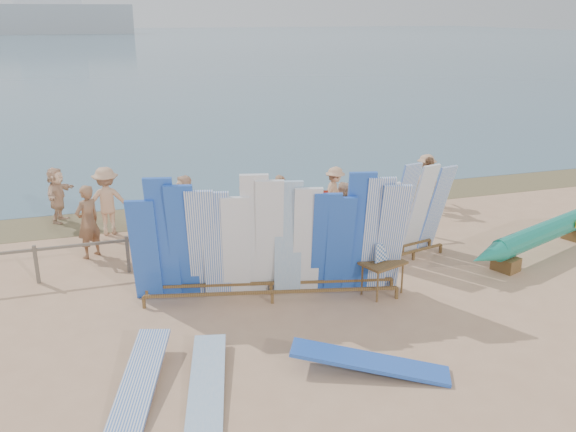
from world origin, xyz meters
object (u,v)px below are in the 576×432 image
object	(u,v)px
stroller	(319,219)
beachgoer_8	(342,210)
beachgoer_1	(88,222)
beachgoer_5	(185,202)
beachgoer_3	(107,201)
beachgoer_extra_0	(426,179)
beachgoer_9	(335,193)
flat_board_d	(369,372)
flat_board_e	(140,390)
beachgoer_7	(281,203)
flat_board_b	(207,387)
beachgoer_4	(164,223)
outrigger_canoe	(545,233)
beachgoer_11	(57,195)
beach_chair_right	(263,230)
beachgoer_2	(156,226)
side_surfboard_rack	(411,214)
beach_chair_left	(202,243)
vendor_table	(382,277)
beachgoer_6	(247,210)
beachgoer_10	(428,184)
main_surfboard_rack	(271,243)

from	to	relation	value
stroller	beachgoer_8	xyz separation A→B (m)	(0.56, -0.28, 0.30)
beachgoer_1	beachgoer_5	distance (m)	2.93
beachgoer_3	beachgoer_extra_0	xyz separation A→B (m)	(9.70, -0.17, -0.14)
beachgoer_9	flat_board_d	bearing A→B (deg)	-156.14
flat_board_e	beachgoer_7	xyz separation A→B (m)	(4.43, 6.71, 0.79)
flat_board_b	beachgoer_4	size ratio (longest dim) A/B	1.64
stroller	beachgoer_3	world-z (taller)	beachgoer_3
outrigger_canoe	beachgoer_extra_0	world-z (taller)	beachgoer_extra_0
beachgoer_9	beachgoer_11	bearing A→B (deg)	115.49
beach_chair_right	beachgoer_extra_0	world-z (taller)	beachgoer_extra_0
beachgoer_2	beachgoer_11	bearing A→B (deg)	-49.16
side_surfboard_rack	beach_chair_left	world-z (taller)	side_surfboard_rack
flat_board_b	beachgoer_extra_0	bearing A→B (deg)	56.02
beach_chair_left	beachgoer_7	size ratio (longest dim) A/B	0.59
beachgoer_3	beachgoer_1	world-z (taller)	beachgoer_3
beachgoer_extra_0	beachgoer_11	bearing A→B (deg)	-21.08
beachgoer_1	beach_chair_right	bearing A→B (deg)	140.86
vendor_table	flat_board_e	distance (m)	5.71
beachgoer_7	beachgoer_5	xyz separation A→B (m)	(-2.55, 0.85, 0.00)
beachgoer_3	beachgoer_extra_0	distance (m)	9.70
beach_chair_right	flat_board_e	bearing A→B (deg)	-113.01
side_surfboard_rack	beachgoer_6	size ratio (longest dim) A/B	1.57
beach_chair_left	beachgoer_extra_0	size ratio (longest dim) A/B	0.57
side_surfboard_rack	beachgoer_10	world-z (taller)	side_surfboard_rack
side_surfboard_rack	beachgoer_11	world-z (taller)	side_surfboard_rack
beach_chair_left	beachgoer_8	xyz separation A→B (m)	(3.84, 0.04, 0.50)
beachgoer_11	beachgoer_7	bearing A→B (deg)	-94.06
side_surfboard_rack	beachgoer_8	world-z (taller)	side_surfboard_rack
outrigger_canoe	beachgoer_3	distance (m)	11.50
stroller	beachgoer_2	distance (m)	4.43
beachgoer_7	main_surfboard_rack	bearing A→B (deg)	-110.02
flat_board_b	beachgoer_8	distance (m)	7.64
beachgoer_4	flat_board_e	bearing A→B (deg)	132.83
beachgoer_3	beachgoer_5	xyz separation A→B (m)	(2.08, -0.25, -0.16)
beachgoer_5	beachgoer_4	size ratio (longest dim) A/B	0.95
side_surfboard_rack	outrigger_canoe	world-z (taller)	side_surfboard_rack
beachgoer_7	beachgoer_2	xyz separation A→B (m)	(-3.56, -1.18, 0.09)
beachgoer_1	beachgoer_9	bearing A→B (deg)	148.55
beachgoer_7	beachgoer_3	bearing A→B (deg)	166.20
side_surfboard_rack	beachgoer_9	size ratio (longest dim) A/B	1.59
outrigger_canoe	beach_chair_right	distance (m)	7.24
beach_chair_left	beachgoer_11	size ratio (longest dim) A/B	0.57
beachgoer_2	beachgoer_extra_0	size ratio (longest dim) A/B	1.09
beachgoer_extra_0	flat_board_e	bearing A→B (deg)	26.34
beach_chair_right	beachgoer_1	xyz separation A→B (m)	(-4.46, 0.01, 0.69)
beach_chair_right	beachgoer_extra_0	xyz separation A→B (m)	(5.74, 1.45, 0.57)
stroller	beachgoer_6	xyz separation A→B (m)	(-1.91, 0.40, 0.32)
main_surfboard_rack	beachgoer_10	xyz separation A→B (m)	(6.23, 4.39, -0.42)
flat_board_b	beachgoer_2	size ratio (longest dim) A/B	1.54
beach_chair_left	beachgoer_6	world-z (taller)	beachgoer_6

